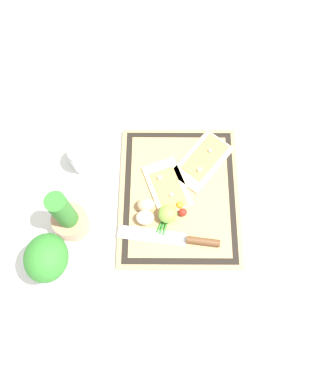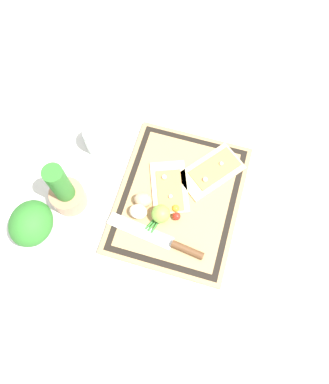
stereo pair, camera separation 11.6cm
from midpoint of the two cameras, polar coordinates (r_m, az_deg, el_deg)
ground_plane at (r=1.19m, az=-0.49°, el=-0.99°), size 6.00×6.00×0.00m
cutting_board at (r=1.18m, az=-0.49°, el=-0.84°), size 0.47×0.38×0.02m
pizza_slice_near at (r=1.22m, az=3.20°, el=4.53°), size 0.23×0.21×0.02m
pizza_slice_far at (r=1.18m, az=-2.32°, el=0.44°), size 0.21×0.17×0.02m
knife at (r=1.12m, az=0.27°, el=-7.64°), size 0.07×0.31×0.02m
egg_brown at (r=1.15m, az=-5.69°, el=-2.38°), size 0.04×0.06×0.04m
egg_pink at (r=1.13m, az=-5.88°, el=-4.29°), size 0.04×0.06×0.04m
lime at (r=1.13m, az=-2.44°, el=-3.75°), size 0.06×0.06×0.06m
cherry_tomato_red at (r=1.14m, az=-0.06°, el=-3.48°), size 0.03×0.03×0.03m
cherry_tomato_yellow at (r=1.15m, az=-0.57°, el=-2.35°), size 0.02×0.02×0.02m
scallion_bunch at (r=1.17m, az=-1.07°, el=-0.52°), size 0.27×0.12×0.01m
herb_pot at (r=1.14m, az=-17.28°, el=-4.20°), size 0.11×0.11×0.23m
sauce_jar at (r=1.24m, az=-14.86°, el=4.68°), size 0.09×0.09×0.10m
herb_glass at (r=1.07m, az=-20.09°, el=-10.15°), size 0.13×0.11×0.21m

